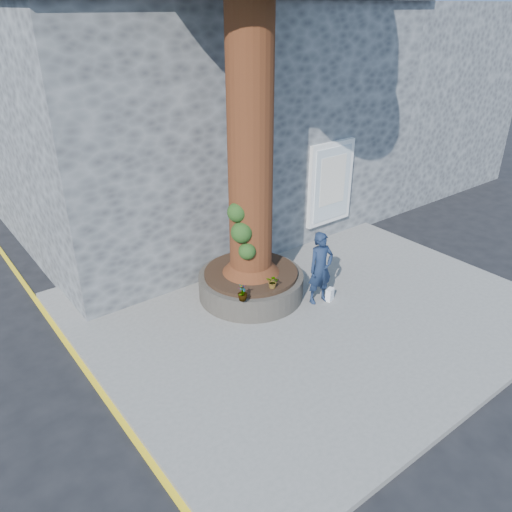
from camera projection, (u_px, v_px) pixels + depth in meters
ground at (281, 358)px, 9.34m from camera, size 120.00×120.00×0.00m
pavement at (304, 306)px, 10.84m from camera, size 9.00×8.00×0.12m
yellow_line at (105, 398)px, 8.39m from camera, size 0.10×30.00×0.01m
stone_shop at (189, 111)px, 14.37m from camera, size 10.30×8.30×6.30m
neighbour_shop at (372, 91)px, 18.80m from camera, size 6.00×8.00×6.00m
planter at (251, 283)px, 11.01m from camera, size 2.30×2.30×0.60m
man at (321, 268)px, 10.55m from camera, size 0.64×0.47×1.62m
woman at (257, 234)px, 12.11m from camera, size 0.93×0.81×1.62m
shopping_bag at (330, 294)px, 10.88m from camera, size 0.23×0.18×0.28m
plant_a at (242, 292)px, 9.73m from camera, size 0.22×0.21×0.35m
plant_b at (258, 239)px, 11.84m from camera, size 0.26×0.26×0.42m
plant_c at (242, 292)px, 9.73m from camera, size 0.21×0.21×0.35m
plant_d at (273, 282)px, 10.16m from camera, size 0.32×0.34×0.29m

